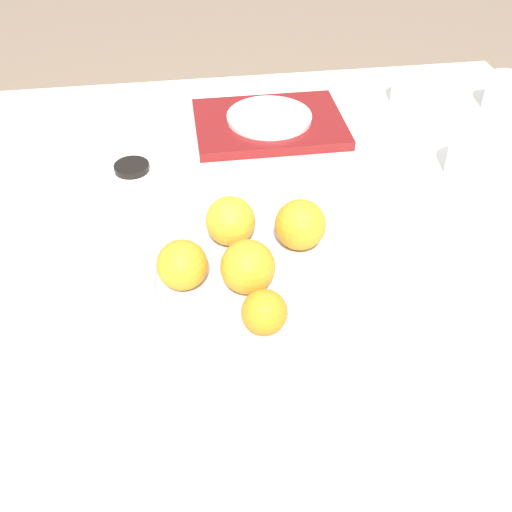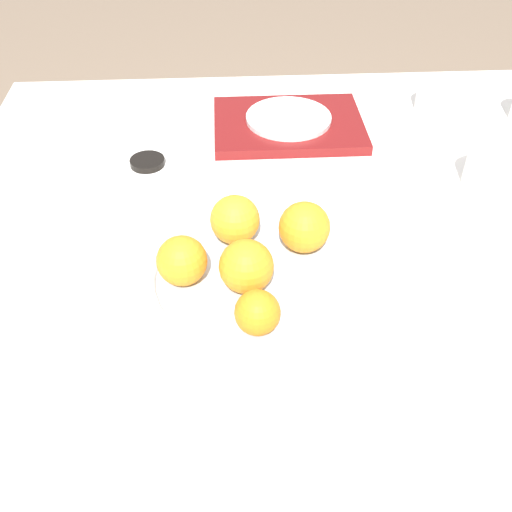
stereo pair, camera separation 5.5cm
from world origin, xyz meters
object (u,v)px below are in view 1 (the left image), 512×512
(orange_0, at_px, (303,224))
(cup_0, at_px, (473,158))
(serving_tray, at_px, (269,124))
(cup_1, at_px, (503,93))
(orange_2, at_px, (264,312))
(orange_3, at_px, (182,265))
(cup_2, at_px, (411,90))
(orange_1, at_px, (248,267))
(fruit_platter, at_px, (256,277))
(side_plate, at_px, (269,117))
(orange_4, at_px, (230,221))
(soy_dish, at_px, (132,167))

(orange_0, relative_size, cup_0, 0.87)
(serving_tray, xyz_separation_m, cup_1, (0.50, 0.01, 0.03))
(orange_2, distance_m, orange_3, 0.14)
(cup_0, distance_m, cup_1, 0.28)
(cup_0, bearing_deg, cup_2, 92.98)
(orange_1, xyz_separation_m, cup_2, (0.43, 0.53, -0.02))
(fruit_platter, distance_m, orange_0, 0.11)
(fruit_platter, distance_m, cup_1, 0.75)
(side_plate, bearing_deg, orange_2, -99.87)
(cup_0, bearing_deg, orange_4, -162.60)
(orange_0, xyz_separation_m, orange_1, (-0.10, -0.08, -0.00))
(orange_4, bearing_deg, fruit_platter, -72.12)
(fruit_platter, height_order, orange_2, orange_2)
(fruit_platter, relative_size, orange_2, 5.16)
(cup_0, relative_size, soy_dish, 1.38)
(orange_1, relative_size, cup_2, 0.91)
(serving_tray, relative_size, side_plate, 1.74)
(orange_2, distance_m, cup_1, 0.82)
(cup_1, height_order, cup_2, cup_1)
(fruit_platter, relative_size, soy_dish, 4.87)
(fruit_platter, xyz_separation_m, orange_4, (-0.03, 0.08, 0.04))
(cup_0, distance_m, soy_dish, 0.62)
(orange_1, height_order, cup_1, orange_1)
(orange_4, relative_size, soy_dish, 1.18)
(orange_3, bearing_deg, cup_1, 33.32)
(cup_1, bearing_deg, orange_1, -141.78)
(serving_tray, height_order, soy_dish, serving_tray)
(orange_3, bearing_deg, fruit_platter, 1.78)
(cup_2, bearing_deg, orange_1, -128.67)
(orange_1, distance_m, cup_2, 0.68)
(orange_1, height_order, cup_0, orange_1)
(serving_tray, distance_m, cup_2, 0.33)
(fruit_platter, height_order, cup_2, cup_2)
(cup_2, bearing_deg, cup_1, -16.71)
(orange_3, height_order, cup_2, orange_3)
(cup_0, xyz_separation_m, cup_1, (0.17, 0.23, 0.00))
(orange_0, height_order, orange_1, same)
(fruit_platter, height_order, serving_tray, serving_tray)
(serving_tray, relative_size, cup_0, 3.36)
(cup_1, bearing_deg, side_plate, -179.00)
(cup_1, bearing_deg, soy_dish, -170.73)
(orange_1, bearing_deg, side_plate, 77.21)
(side_plate, height_order, cup_0, cup_0)
(serving_tray, xyz_separation_m, cup_2, (0.32, 0.06, 0.02))
(orange_0, height_order, soy_dish, orange_0)
(orange_0, relative_size, orange_1, 1.01)
(orange_4, bearing_deg, cup_0, 17.40)
(orange_1, xyz_separation_m, serving_tray, (0.11, 0.47, -0.04))
(fruit_platter, distance_m, orange_2, 0.11)
(serving_tray, height_order, side_plate, side_plate)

